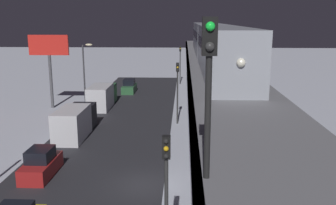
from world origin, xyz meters
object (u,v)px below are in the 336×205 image
at_px(sedan_green, 129,87).
at_px(delivery_van, 102,96).
at_px(commercial_billboard, 49,52).
at_px(traffic_light_far, 180,59).
at_px(traffic_light_near, 166,189).
at_px(box_truck, 75,122).
at_px(rail_signal, 209,71).
at_px(sedan_red, 41,165).
at_px(subway_train, 213,42).
at_px(traffic_light_mid, 178,84).

bearing_deg(sedan_green, delivery_van, 78.08).
height_order(sedan_green, commercial_billboard, commercial_billboard).
bearing_deg(traffic_light_far, traffic_light_near, 90.00).
relative_size(sedan_green, box_truck, 0.58).
bearing_deg(rail_signal, sedan_red, -55.47).
xyz_separation_m(box_truck, traffic_light_far, (-9.50, -28.83, 2.85)).
relative_size(subway_train, delivery_van, 4.98).
height_order(subway_train, commercial_billboard, subway_train).
bearing_deg(traffic_light_near, subway_train, -98.46).
bearing_deg(traffic_light_mid, delivery_van, -37.54).
bearing_deg(box_truck, traffic_light_far, -108.24).
relative_size(delivery_van, traffic_light_mid, 1.16).
bearing_deg(subway_train, sedan_red, 44.16).
relative_size(sedan_red, box_truck, 0.56).
xyz_separation_m(sedan_green, box_truck, (2.00, 21.29, 0.55)).
distance_m(rail_signal, traffic_light_mid, 29.58).
bearing_deg(traffic_light_far, delivery_van, 60.81).
relative_size(rail_signal, sedan_red, 0.97).
relative_size(rail_signal, delivery_van, 0.54).
xyz_separation_m(subway_train, rail_signal, (2.16, 27.67, 0.95)).
height_order(traffic_light_mid, commercial_billboard, commercial_billboard).
bearing_deg(sedan_green, traffic_light_mid, 114.09).
bearing_deg(subway_train, commercial_billboard, -22.57).
xyz_separation_m(subway_train, sedan_red, (12.71, 12.34, -7.82)).
height_order(rail_signal, delivery_van, rail_signal).
distance_m(sedan_green, traffic_light_far, 11.16).
height_order(traffic_light_near, commercial_billboard, commercial_billboard).
xyz_separation_m(sedan_red, box_truck, (0.20, -9.22, 0.55)).
distance_m(box_truck, commercial_billboard, 13.69).
height_order(box_truck, traffic_light_near, traffic_light_near).
bearing_deg(commercial_billboard, subway_train, 157.43).
bearing_deg(sedan_red, subway_train, -135.84).
xyz_separation_m(rail_signal, delivery_van, (10.75, -36.37, -8.22)).
height_order(rail_signal, traffic_light_near, rail_signal).
bearing_deg(subway_train, sedan_green, -59.02).
bearing_deg(traffic_light_mid, rail_signal, 92.45).
bearing_deg(rail_signal, box_truck, -66.35).
xyz_separation_m(sedan_red, sedan_green, (-1.80, -30.51, 0.00)).
xyz_separation_m(sedan_green, traffic_light_near, (-7.50, 41.07, 3.40)).
height_order(sedan_red, delivery_van, delivery_van).
height_order(delivery_van, traffic_light_mid, traffic_light_mid).
bearing_deg(delivery_van, subway_train, 146.03).
bearing_deg(rail_signal, traffic_light_far, -88.66).
distance_m(sedan_red, delivery_van, 21.05).
xyz_separation_m(traffic_light_near, traffic_light_far, (0.00, -48.60, 0.00)).
bearing_deg(traffic_light_mid, sedan_green, -65.91).
bearing_deg(traffic_light_far, commercial_billboard, 48.92).
bearing_deg(delivery_van, box_truck, 90.00).
distance_m(delivery_van, traffic_light_far, 19.68).
bearing_deg(commercial_billboard, traffic_light_near, 116.79).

